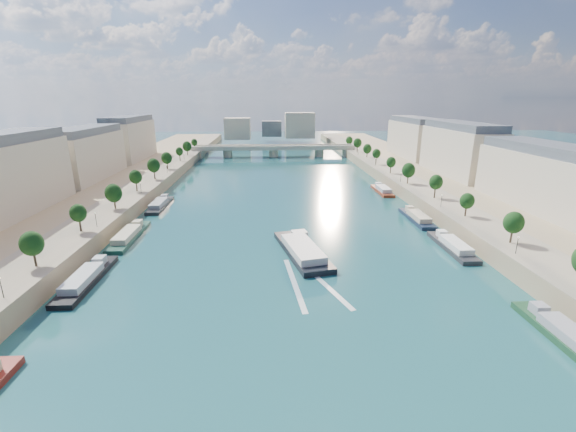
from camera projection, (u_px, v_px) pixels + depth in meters
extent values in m
plane|color=#0C3338|center=(281.00, 211.00, 140.35)|extent=(700.00, 700.00, 0.00)
cube|color=#9E8460|center=(77.00, 208.00, 135.88)|extent=(44.00, 520.00, 5.00)
cube|color=#9E8460|center=(474.00, 202.00, 143.34)|extent=(44.00, 520.00, 5.00)
cube|color=gray|center=(120.00, 200.00, 135.91)|extent=(14.00, 520.00, 0.10)
cube|color=gray|center=(435.00, 196.00, 141.81)|extent=(14.00, 520.00, 0.10)
cylinder|color=#382B1E|center=(27.00, 262.00, 80.11)|extent=(0.50, 0.50, 3.82)
ellipsoid|color=#113413|center=(24.00, 246.00, 79.06)|extent=(4.80, 4.80, 5.52)
cylinder|color=#382B1E|center=(80.00, 225.00, 103.02)|extent=(0.50, 0.50, 3.82)
ellipsoid|color=#113413|center=(78.00, 213.00, 101.96)|extent=(4.80, 4.80, 5.52)
cylinder|color=#382B1E|center=(114.00, 202.00, 125.92)|extent=(0.50, 0.50, 3.82)
ellipsoid|color=#113413|center=(113.00, 191.00, 124.86)|extent=(4.80, 4.80, 5.52)
cylinder|color=#382B1E|center=(138.00, 186.00, 148.82)|extent=(0.50, 0.50, 3.82)
ellipsoid|color=#113413|center=(136.00, 177.00, 147.77)|extent=(4.80, 4.80, 5.52)
cylinder|color=#382B1E|center=(155.00, 174.00, 171.73)|extent=(0.50, 0.50, 3.82)
ellipsoid|color=#113413|center=(154.00, 166.00, 170.67)|extent=(4.80, 4.80, 5.52)
cylinder|color=#382B1E|center=(168.00, 165.00, 194.63)|extent=(0.50, 0.50, 3.82)
ellipsoid|color=#113413|center=(167.00, 158.00, 193.57)|extent=(4.80, 4.80, 5.52)
cylinder|color=#382B1E|center=(178.00, 158.00, 217.54)|extent=(0.50, 0.50, 3.82)
ellipsoid|color=#113413|center=(178.00, 152.00, 216.48)|extent=(4.80, 4.80, 5.52)
cylinder|color=#382B1E|center=(187.00, 152.00, 240.44)|extent=(0.50, 0.50, 3.82)
ellipsoid|color=#113413|center=(186.00, 147.00, 239.38)|extent=(4.80, 4.80, 5.52)
cylinder|color=#382B1E|center=(193.00, 148.00, 263.34)|extent=(0.50, 0.50, 3.82)
ellipsoid|color=#113413|center=(193.00, 142.00, 262.29)|extent=(4.80, 4.80, 5.52)
cylinder|color=#382B1E|center=(514.00, 238.00, 93.44)|extent=(0.50, 0.50, 3.82)
ellipsoid|color=#113413|center=(517.00, 224.00, 92.39)|extent=(4.80, 4.80, 5.52)
cylinder|color=#382B1E|center=(465.00, 211.00, 116.35)|extent=(0.50, 0.50, 3.82)
ellipsoid|color=#113413|center=(467.00, 199.00, 115.29)|extent=(4.80, 4.80, 5.52)
cylinder|color=#382B1E|center=(432.00, 192.00, 139.25)|extent=(0.50, 0.50, 3.82)
ellipsoid|color=#113413|center=(434.00, 182.00, 138.19)|extent=(4.80, 4.80, 5.52)
cylinder|color=#382B1E|center=(409.00, 179.00, 162.15)|extent=(0.50, 0.50, 3.82)
ellipsoid|color=#113413|center=(410.00, 170.00, 161.10)|extent=(4.80, 4.80, 5.52)
cylinder|color=#382B1E|center=(391.00, 169.00, 185.06)|extent=(0.50, 0.50, 3.82)
ellipsoid|color=#113413|center=(392.00, 161.00, 184.00)|extent=(4.80, 4.80, 5.52)
cylinder|color=#382B1E|center=(378.00, 161.00, 207.96)|extent=(0.50, 0.50, 3.82)
ellipsoid|color=#113413|center=(378.00, 154.00, 206.90)|extent=(4.80, 4.80, 5.52)
cylinder|color=#382B1E|center=(366.00, 155.00, 230.87)|extent=(0.50, 0.50, 3.82)
ellipsoid|color=#113413|center=(367.00, 149.00, 229.81)|extent=(4.80, 4.80, 5.52)
cylinder|color=#382B1E|center=(357.00, 150.00, 253.77)|extent=(0.50, 0.50, 3.82)
ellipsoid|color=#113413|center=(358.00, 144.00, 252.71)|extent=(4.80, 4.80, 5.52)
cylinder|color=#382B1E|center=(350.00, 145.00, 276.67)|extent=(0.50, 0.50, 3.82)
ellipsoid|color=#113413|center=(350.00, 140.00, 275.62)|extent=(4.80, 4.80, 5.52)
cylinder|color=black|center=(2.00, 288.00, 68.77)|extent=(0.14, 0.14, 4.00)
cylinder|color=black|center=(96.00, 220.00, 106.94)|extent=(0.14, 0.14, 4.00)
sphere|color=#FFE5B2|center=(95.00, 213.00, 106.32)|extent=(0.36, 0.36, 0.36)
cylinder|color=black|center=(141.00, 188.00, 145.11)|extent=(0.14, 0.14, 4.00)
sphere|color=#FFE5B2|center=(140.00, 183.00, 144.49)|extent=(0.36, 0.36, 0.36)
cylinder|color=black|center=(167.00, 169.00, 183.28)|extent=(0.14, 0.14, 4.00)
sphere|color=#FFE5B2|center=(167.00, 165.00, 182.67)|extent=(0.36, 0.36, 0.36)
cylinder|color=black|center=(184.00, 157.00, 221.46)|extent=(0.14, 0.14, 4.00)
sphere|color=#FFE5B2|center=(184.00, 153.00, 220.84)|extent=(0.36, 0.36, 0.36)
cylinder|color=black|center=(517.00, 246.00, 88.52)|extent=(0.14, 0.14, 4.00)
sphere|color=#FFE5B2|center=(519.00, 237.00, 87.90)|extent=(0.36, 0.36, 0.36)
cylinder|color=black|center=(441.00, 201.00, 126.69)|extent=(0.14, 0.14, 4.00)
sphere|color=#FFE5B2|center=(442.00, 195.00, 126.07)|extent=(0.36, 0.36, 0.36)
cylinder|color=black|center=(401.00, 177.00, 164.86)|extent=(0.14, 0.14, 4.00)
sphere|color=#FFE5B2|center=(401.00, 172.00, 164.24)|extent=(0.36, 0.36, 0.36)
cylinder|color=black|center=(375.00, 162.00, 203.03)|extent=(0.14, 0.14, 4.00)
sphere|color=#FFE5B2|center=(376.00, 158.00, 202.42)|extent=(0.36, 0.36, 0.36)
cylinder|color=black|center=(358.00, 152.00, 241.21)|extent=(0.14, 0.14, 4.00)
sphere|color=#FFE5B2|center=(358.00, 149.00, 240.59)|extent=(0.36, 0.36, 0.36)
cube|color=beige|center=(0.00, 184.00, 115.31)|extent=(16.00, 52.00, 20.00)
cube|color=beige|center=(86.00, 156.00, 170.66)|extent=(16.00, 52.00, 20.00)
cube|color=#474C54|center=(82.00, 129.00, 167.24)|extent=(14.72, 50.44, 3.20)
cube|color=beige|center=(130.00, 142.00, 226.01)|extent=(16.00, 52.00, 20.00)
cube|color=#474C54|center=(128.00, 121.00, 222.59)|extent=(14.72, 50.44, 3.20)
cube|color=beige|center=(545.00, 178.00, 124.11)|extent=(16.00, 52.00, 20.00)
cube|color=#474C54|center=(553.00, 141.00, 120.70)|extent=(14.72, 50.44, 3.20)
cube|color=beige|center=(459.00, 153.00, 179.46)|extent=(16.00, 52.00, 20.00)
cube|color=#474C54|center=(463.00, 128.00, 176.05)|extent=(14.72, 50.44, 3.20)
cube|color=beige|center=(414.00, 140.00, 234.81)|extent=(16.00, 52.00, 20.00)
cube|color=#474C54|center=(416.00, 120.00, 231.40)|extent=(14.72, 50.44, 3.20)
cube|color=beige|center=(238.00, 128.00, 335.08)|extent=(22.00, 18.00, 18.00)
cube|color=beige|center=(300.00, 125.00, 346.88)|extent=(26.00, 20.00, 22.00)
cube|color=#474C54|center=(272.00, 129.00, 361.08)|extent=(18.00, 16.00, 14.00)
cube|color=#C1B79E|center=(274.00, 148.00, 268.07)|extent=(112.00, 11.00, 2.20)
cube|color=#C1B79E|center=(274.00, 147.00, 262.86)|extent=(112.00, 0.80, 0.90)
cube|color=#C1B79E|center=(274.00, 145.00, 272.40)|extent=(112.00, 0.80, 0.90)
cylinder|color=#C1B79E|center=(228.00, 154.00, 267.50)|extent=(6.40, 6.40, 5.00)
cylinder|color=#C1B79E|center=(274.00, 153.00, 269.16)|extent=(6.40, 6.40, 5.00)
cylinder|color=#C1B79E|center=(319.00, 153.00, 270.82)|extent=(6.40, 6.40, 5.00)
cube|color=#C1B79E|center=(199.00, 154.00, 266.47)|extent=(6.00, 12.00, 5.00)
cube|color=#C1B79E|center=(347.00, 153.00, 271.85)|extent=(6.00, 12.00, 5.00)
cube|color=black|center=(302.00, 252.00, 102.14)|extent=(14.26, 29.92, 2.06)
cube|color=silver|center=(303.00, 248.00, 99.37)|extent=(10.63, 19.75, 1.85)
cube|color=silver|center=(299.00, 234.00, 109.83)|extent=(4.77, 4.27, 1.80)
cube|color=silver|center=(294.00, 283.00, 85.87)|extent=(3.67, 26.00, 0.04)
cube|color=silver|center=(323.00, 282.00, 86.21)|extent=(9.79, 24.91, 0.04)
cube|color=black|center=(87.00, 281.00, 86.32)|extent=(5.00, 24.44, 1.80)
cube|color=#AFB6BB|center=(82.00, 278.00, 83.95)|extent=(4.10, 13.44, 1.60)
cube|color=#AFB6BB|center=(100.00, 260.00, 92.79)|extent=(2.50, 2.93, 1.80)
cube|color=#1C4637|center=(130.00, 237.00, 113.27)|extent=(5.00, 25.85, 1.80)
cube|color=beige|center=(127.00, 234.00, 110.79)|extent=(4.10, 14.22, 1.60)
cube|color=beige|center=(137.00, 223.00, 120.14)|extent=(2.50, 3.10, 1.80)
cube|color=#252527|center=(160.00, 206.00, 145.91)|extent=(5.00, 23.43, 1.80)
cube|color=#919199|center=(159.00, 203.00, 143.63)|extent=(4.10, 12.89, 1.60)
cube|color=#919199|center=(165.00, 197.00, 152.09)|extent=(2.50, 2.81, 1.80)
cube|color=#1A4126|center=(563.00, 337.00, 65.95)|extent=(5.00, 21.45, 1.80)
cube|color=#93939B|center=(572.00, 335.00, 63.81)|extent=(4.10, 11.80, 1.60)
cube|color=#93939B|center=(539.00, 308.00, 71.56)|extent=(2.50, 2.57, 1.80)
cube|color=#2A2A2D|center=(452.00, 248.00, 105.26)|extent=(5.00, 22.40, 1.80)
cube|color=white|center=(456.00, 244.00, 103.05)|extent=(4.10, 12.32, 1.60)
cube|color=white|center=(442.00, 233.00, 111.14)|extent=(2.50, 2.69, 1.80)
cube|color=#182335|center=(416.00, 219.00, 130.12)|extent=(5.00, 22.30, 1.80)
cube|color=beige|center=(419.00, 216.00, 127.92)|extent=(4.10, 12.27, 1.60)
cube|color=beige|center=(410.00, 209.00, 135.97)|extent=(2.50, 2.68, 1.80)
cube|color=maroon|center=(382.00, 192.00, 168.51)|extent=(5.00, 20.77, 1.80)
cube|color=#B0B5BD|center=(384.00, 189.00, 166.42)|extent=(4.10, 11.42, 1.60)
cube|color=#B0B5BD|center=(378.00, 184.00, 173.92)|extent=(2.50, 2.49, 1.80)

